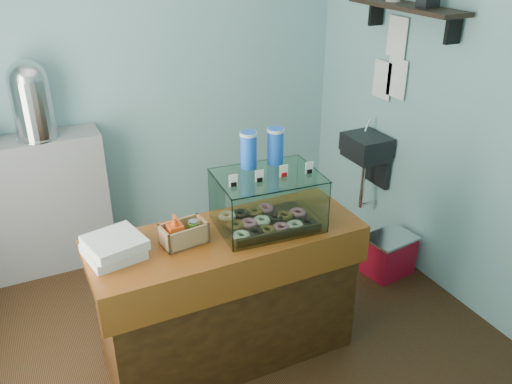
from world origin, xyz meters
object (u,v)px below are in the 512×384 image
counter (229,296)px  red_cooler (389,254)px  coffee_urn (31,98)px  display_case (266,198)px

counter → red_cooler: 1.55m
counter → coffee_urn: size_ratio=2.79×
coffee_urn → display_case: bearing=-54.7°
display_case → red_cooler: size_ratio=1.55×
coffee_urn → red_cooler: size_ratio=1.42×
counter → display_case: 0.66m
counter → coffee_urn: 2.01m
counter → coffee_urn: coffee_urn is taller
counter → display_case: (0.26, 0.02, 0.61)m
display_case → counter: bearing=-171.0°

